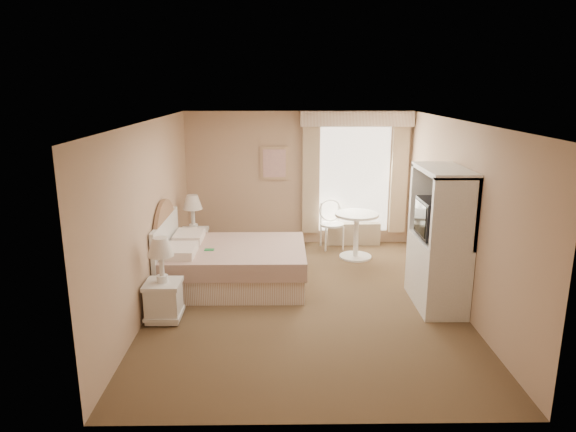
{
  "coord_description": "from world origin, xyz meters",
  "views": [
    {
      "loc": [
        -0.33,
        -6.75,
        2.96
      ],
      "look_at": [
        -0.23,
        0.3,
        1.15
      ],
      "focal_mm": 32.0,
      "sensor_mm": 36.0,
      "label": 1
    }
  ],
  "objects_px": {
    "armoire": "(439,250)",
    "bed": "(229,264)",
    "round_table": "(356,228)",
    "cafe_chair": "(331,220)",
    "nightstand_near": "(163,290)",
    "nightstand_far": "(194,236)"
  },
  "relations": [
    {
      "from": "bed",
      "to": "nightstand_near",
      "type": "bearing_deg",
      "value": -120.97
    },
    {
      "from": "nightstand_far",
      "to": "armoire",
      "type": "distance_m",
      "value": 4.15
    },
    {
      "from": "nightstand_near",
      "to": "armoire",
      "type": "bearing_deg",
      "value": 7.17
    },
    {
      "from": "bed",
      "to": "armoire",
      "type": "bearing_deg",
      "value": -14.09
    },
    {
      "from": "cafe_chair",
      "to": "armoire",
      "type": "height_order",
      "value": "armoire"
    },
    {
      "from": "bed",
      "to": "armoire",
      "type": "height_order",
      "value": "armoire"
    },
    {
      "from": "nightstand_far",
      "to": "round_table",
      "type": "xyz_separation_m",
      "value": [
        2.82,
        0.06,
        0.11
      ]
    },
    {
      "from": "nightstand_far",
      "to": "armoire",
      "type": "xyz_separation_m",
      "value": [
        3.65,
        -1.94,
        0.37
      ]
    },
    {
      "from": "bed",
      "to": "armoire",
      "type": "xyz_separation_m",
      "value": [
        2.94,
        -0.74,
        0.45
      ]
    },
    {
      "from": "bed",
      "to": "round_table",
      "type": "height_order",
      "value": "bed"
    },
    {
      "from": "armoire",
      "to": "nightstand_near",
      "type": "bearing_deg",
      "value": -172.83
    },
    {
      "from": "nightstand_far",
      "to": "cafe_chair",
      "type": "relative_size",
      "value": 1.25
    },
    {
      "from": "round_table",
      "to": "cafe_chair",
      "type": "bearing_deg",
      "value": 121.9
    },
    {
      "from": "bed",
      "to": "nightstand_far",
      "type": "xyz_separation_m",
      "value": [
        -0.72,
        1.2,
        0.08
      ]
    },
    {
      "from": "bed",
      "to": "nightstand_near",
      "type": "relative_size",
      "value": 1.92
    },
    {
      "from": "nightstand_far",
      "to": "cafe_chair",
      "type": "height_order",
      "value": "nightstand_far"
    },
    {
      "from": "bed",
      "to": "nightstand_near",
      "type": "distance_m",
      "value": 1.4
    },
    {
      "from": "bed",
      "to": "cafe_chair",
      "type": "xyz_separation_m",
      "value": [
        1.73,
        1.87,
        0.18
      ]
    },
    {
      "from": "bed",
      "to": "nightstand_near",
      "type": "xyz_separation_m",
      "value": [
        -0.72,
        -1.2,
        0.07
      ]
    },
    {
      "from": "round_table",
      "to": "armoire",
      "type": "relative_size",
      "value": 0.42
    },
    {
      "from": "nightstand_near",
      "to": "nightstand_far",
      "type": "bearing_deg",
      "value": 90.0
    },
    {
      "from": "armoire",
      "to": "bed",
      "type": "bearing_deg",
      "value": 165.91
    }
  ]
}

